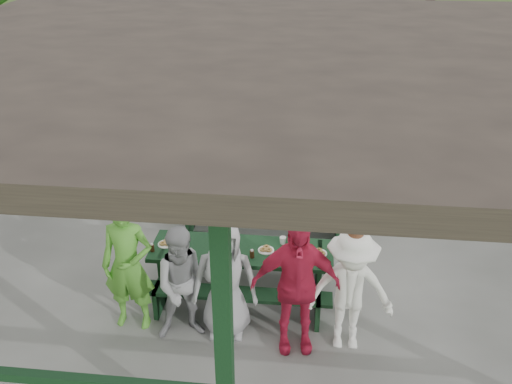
# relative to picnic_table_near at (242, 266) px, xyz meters

# --- Properties ---
(ground) EXTENTS (90.00, 90.00, 0.00)m
(ground) POSITION_rel_picnic_table_near_xyz_m (0.20, 1.20, -0.57)
(ground) COLOR #345219
(ground) RESTS_ON ground
(concrete_slab) EXTENTS (10.00, 8.00, 0.10)m
(concrete_slab) POSITION_rel_picnic_table_near_xyz_m (0.20, 1.20, -0.52)
(concrete_slab) COLOR slate
(concrete_slab) RESTS_ON ground
(pavilion_structure) EXTENTS (10.60, 8.60, 3.24)m
(pavilion_structure) POSITION_rel_picnic_table_near_xyz_m (0.20, 1.20, 2.60)
(pavilion_structure) COLOR black
(pavilion_structure) RESTS_ON concrete_slab
(picnic_table_near) EXTENTS (2.48, 1.39, 0.75)m
(picnic_table_near) POSITION_rel_picnic_table_near_xyz_m (0.00, 0.00, 0.00)
(picnic_table_near) COLOR black
(picnic_table_near) RESTS_ON concrete_slab
(picnic_table_far) EXTENTS (2.81, 1.39, 0.75)m
(picnic_table_far) POSITION_rel_picnic_table_near_xyz_m (0.15, 2.00, 0.01)
(picnic_table_far) COLOR black
(picnic_table_far) RESTS_ON concrete_slab
(table_setting) EXTENTS (2.38, 0.45, 0.10)m
(table_setting) POSITION_rel_picnic_table_near_xyz_m (0.05, 0.02, 0.31)
(table_setting) COLOR white
(table_setting) RESTS_ON picnic_table_near
(contestant_green) EXTENTS (0.67, 0.45, 1.83)m
(contestant_green) POSITION_rel_picnic_table_near_xyz_m (-1.33, -0.76, 0.44)
(contestant_green) COLOR #509D2F
(contestant_green) RESTS_ON concrete_slab
(contestant_grey_left) EXTENTS (0.88, 0.76, 1.56)m
(contestant_grey_left) POSITION_rel_picnic_table_near_xyz_m (-0.58, -0.89, 0.31)
(contestant_grey_left) COLOR gray
(contestant_grey_left) RESTS_ON concrete_slab
(contestant_grey_mid) EXTENTS (0.85, 0.59, 1.65)m
(contestant_grey_mid) POSITION_rel_picnic_table_near_xyz_m (-0.10, -0.78, 0.35)
(contestant_grey_mid) COLOR #97979A
(contestant_grey_mid) RESTS_ON concrete_slab
(contestant_red) EXTENTS (1.11, 0.58, 1.82)m
(contestant_red) POSITION_rel_picnic_table_near_xyz_m (0.77, -0.93, 0.44)
(contestant_red) COLOR #BF1D3E
(contestant_red) RESTS_ON concrete_slab
(contestant_white_fedora) EXTENTS (1.08, 0.64, 1.70)m
(contestant_white_fedora) POSITION_rel_picnic_table_near_xyz_m (1.41, -0.86, 0.35)
(contestant_white_fedora) COLOR white
(contestant_white_fedora) RESTS_ON concrete_slab
(spectator_lblue) EXTENTS (1.42, 0.85, 1.46)m
(spectator_lblue) POSITION_rel_picnic_table_near_xyz_m (-0.19, 2.76, 0.26)
(spectator_lblue) COLOR #93C1E3
(spectator_lblue) RESTS_ON concrete_slab
(spectator_blue) EXTENTS (0.73, 0.52, 1.88)m
(spectator_blue) POSITION_rel_picnic_table_near_xyz_m (-1.57, 3.28, 0.47)
(spectator_blue) COLOR #4376B0
(spectator_blue) RESTS_ON concrete_slab
(spectator_grey) EXTENTS (0.97, 0.88, 1.63)m
(spectator_grey) POSITION_rel_picnic_table_near_xyz_m (1.95, 2.81, 0.35)
(spectator_grey) COLOR gray
(spectator_grey) RESTS_ON concrete_slab
(pickup_truck) EXTENTS (6.49, 4.44, 1.65)m
(pickup_truck) POSITION_rel_picnic_table_near_xyz_m (0.43, 9.59, 0.25)
(pickup_truck) COLOR silver
(pickup_truck) RESTS_ON ground
(farm_trailer) EXTENTS (4.01, 1.94, 1.40)m
(farm_trailer) POSITION_rel_picnic_table_near_xyz_m (-3.15, 9.17, 0.12)
(farm_trailer) COLOR navy
(farm_trailer) RESTS_ON ground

